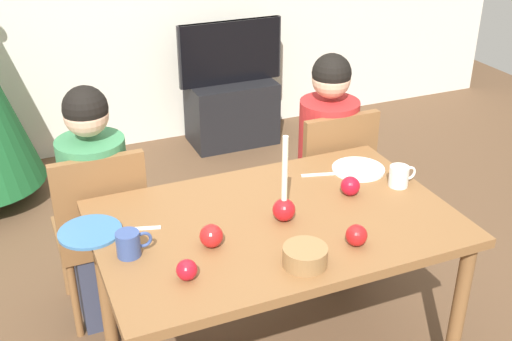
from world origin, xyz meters
TOP-DOWN VIEW (x-y plane):
  - dining_table at (0.00, 0.00)m, footprint 1.40×0.90m
  - chair_left at (-0.59, 0.61)m, footprint 0.40×0.40m
  - chair_right at (0.58, 0.61)m, footprint 0.40×0.40m
  - person_left_child at (-0.59, 0.64)m, footprint 0.30×0.30m
  - person_right_child at (0.58, 0.64)m, footprint 0.30×0.30m
  - tv_stand at (0.69, 2.30)m, footprint 0.64×0.40m
  - tv at (0.69, 2.30)m, footprint 0.79×0.05m
  - candle_centerpiece at (0.03, -0.02)m, footprint 0.09×0.09m
  - plate_left at (-0.69, 0.18)m, footprint 0.24×0.24m
  - plate_right at (0.52, 0.24)m, footprint 0.24×0.24m
  - mug_left at (-0.58, -0.02)m, footprint 0.13×0.09m
  - mug_right at (0.60, 0.04)m, footprint 0.13×0.08m
  - fork_left at (-0.52, 0.14)m, footprint 0.18×0.06m
  - fork_right at (0.34, 0.26)m, footprint 0.18×0.06m
  - bowl_walnuts at (-0.03, -0.31)m, footprint 0.16×0.16m
  - apple_near_candle at (-0.29, -0.08)m, footprint 0.09×0.09m
  - apple_by_left_plate at (-0.44, -0.23)m, footprint 0.07×0.07m
  - apple_by_right_mug at (0.20, -0.28)m, footprint 0.08×0.08m
  - apple_far_edge at (0.37, 0.06)m, footprint 0.08×0.08m

SIDE VIEW (x-z plane):
  - tv_stand at x=0.69m, z-range 0.00..0.48m
  - chair_left at x=-0.59m, z-range 0.06..0.96m
  - chair_right at x=0.58m, z-range 0.06..0.96m
  - person_left_child at x=-0.59m, z-range -0.02..1.16m
  - person_right_child at x=0.58m, z-range -0.02..1.16m
  - dining_table at x=0.00m, z-range 0.29..1.04m
  - tv at x=0.69m, z-range 0.48..0.94m
  - fork_left at x=-0.52m, z-range 0.75..0.76m
  - fork_right at x=0.34m, z-range 0.75..0.76m
  - plate_left at x=-0.69m, z-range 0.75..0.76m
  - plate_right at x=0.52m, z-range 0.75..0.76m
  - bowl_walnuts at x=-0.03m, z-range 0.75..0.82m
  - apple_by_left_plate at x=-0.44m, z-range 0.75..0.82m
  - apple_by_right_mug at x=0.20m, z-range 0.75..0.83m
  - apple_far_edge at x=0.37m, z-range 0.75..0.83m
  - apple_near_candle at x=-0.29m, z-range 0.75..0.84m
  - mug_right at x=0.60m, z-range 0.75..0.84m
  - mug_left at x=-0.58m, z-range 0.75..0.84m
  - candle_centerpiece at x=0.03m, z-range 0.64..1.00m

